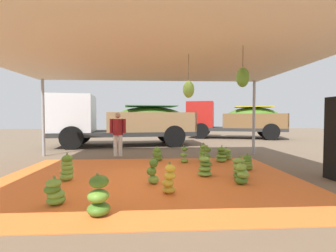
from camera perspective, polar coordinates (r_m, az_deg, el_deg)
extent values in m
plane|color=brown|center=(8.42, -4.08, -7.31)|extent=(40.00, 40.00, 0.00)
cube|color=orange|center=(5.48, -4.55, -12.43)|extent=(6.73, 4.98, 0.01)
cylinder|color=#9EA0A5|center=(9.46, -27.77, 1.76)|extent=(0.10, 0.10, 2.72)
cylinder|color=#9EA0A5|center=(9.35, 19.91, 1.88)|extent=(0.10, 0.10, 2.72)
cube|color=beige|center=(5.48, -4.64, 16.59)|extent=(8.00, 7.00, 0.06)
cylinder|color=#4C422D|center=(5.21, 4.98, 13.93)|extent=(0.01, 0.01, 0.54)
ellipsoid|color=#75A83D|center=(5.13, 4.96, 8.77)|extent=(0.24, 0.24, 0.36)
cylinder|color=#4C422D|center=(4.83, 17.55, 15.70)|extent=(0.01, 0.01, 0.39)
ellipsoid|color=#518428|center=(4.75, 17.49, 11.04)|extent=(0.24, 0.24, 0.36)
ellipsoid|color=#75A83D|center=(7.99, 13.83, -7.36)|extent=(0.40, 0.40, 0.12)
ellipsoid|color=#75A83D|center=(7.94, 13.81, -6.86)|extent=(0.33, 0.33, 0.12)
ellipsoid|color=#6B9E38|center=(7.95, 13.83, -6.29)|extent=(0.35, 0.35, 0.12)
ellipsoid|color=#75A83D|center=(7.89, 13.93, -5.77)|extent=(0.33, 0.33, 0.12)
cylinder|color=olive|center=(7.91, 13.78, -5.32)|extent=(0.04, 0.04, 0.12)
ellipsoid|color=#75A83D|center=(5.69, -23.17, -11.12)|extent=(0.35, 0.35, 0.17)
ellipsoid|color=#6B9E38|center=(5.68, -23.07, -10.12)|extent=(0.34, 0.34, 0.17)
ellipsoid|color=#75A83D|center=(5.66, -23.04, -9.16)|extent=(0.26, 0.26, 0.17)
ellipsoid|color=#75A83D|center=(5.64, -23.11, -8.19)|extent=(0.24, 0.24, 0.17)
ellipsoid|color=#518428|center=(5.59, -23.03, -7.24)|extent=(0.32, 0.32, 0.17)
cylinder|color=olive|center=(5.59, -23.08, -6.63)|extent=(0.04, 0.04, 0.12)
ellipsoid|color=#60932D|center=(7.23, 3.96, -8.31)|extent=(0.24, 0.24, 0.12)
ellipsoid|color=#6B9E38|center=(7.23, 3.77, -6.90)|extent=(0.27, 0.27, 0.12)
ellipsoid|color=#518428|center=(7.19, 4.00, -5.53)|extent=(0.27, 0.27, 0.12)
cylinder|color=olive|center=(7.18, 3.83, -5.05)|extent=(0.04, 0.04, 0.12)
ellipsoid|color=#6B9E38|center=(7.53, 8.28, -7.85)|extent=(0.29, 0.29, 0.13)
ellipsoid|color=#75A83D|center=(7.51, 8.35, -7.13)|extent=(0.37, 0.37, 0.13)
ellipsoid|color=#6B9E38|center=(7.53, 8.41, -6.35)|extent=(0.25, 0.25, 0.13)
ellipsoid|color=#75A83D|center=(7.53, 8.51, -5.61)|extent=(0.29, 0.29, 0.13)
ellipsoid|color=#6B9E38|center=(7.47, 8.55, -4.92)|extent=(0.31, 0.31, 0.13)
cylinder|color=olive|center=(7.49, 8.44, -4.44)|extent=(0.04, 0.04, 0.12)
ellipsoid|color=#60932D|center=(6.59, 18.45, -9.41)|extent=(0.39, 0.39, 0.13)
ellipsoid|color=#6B9E38|center=(6.58, 18.49, -8.86)|extent=(0.33, 0.33, 0.13)
ellipsoid|color=#6B9E38|center=(6.57, 18.40, -8.28)|extent=(0.35, 0.35, 0.13)
ellipsoid|color=#518428|center=(6.55, 18.46, -7.72)|extent=(0.27, 0.27, 0.13)
ellipsoid|color=#518428|center=(6.57, 18.44, -7.11)|extent=(0.32, 0.32, 0.13)
cylinder|color=olive|center=(6.53, 18.48, -6.63)|extent=(0.04, 0.04, 0.12)
ellipsoid|color=#6B9E38|center=(6.77, 9.29, -8.91)|extent=(0.32, 0.32, 0.16)
ellipsoid|color=#477523|center=(6.79, 9.29, -7.20)|extent=(0.26, 0.26, 0.16)
ellipsoid|color=#477523|center=(6.76, 9.43, -5.58)|extent=(0.26, 0.26, 0.16)
cylinder|color=olive|center=(6.73, 9.37, -5.09)|extent=(0.04, 0.04, 0.12)
ellipsoid|color=#477523|center=(5.20, 17.12, -12.38)|extent=(0.37, 0.37, 0.15)
ellipsoid|color=#75A83D|center=(5.14, 17.57, -11.00)|extent=(0.33, 0.33, 0.15)
ellipsoid|color=#75A83D|center=(5.13, 16.98, -9.44)|extent=(0.30, 0.30, 0.15)
cylinder|color=olive|center=(5.11, 17.35, -8.80)|extent=(0.04, 0.04, 0.12)
ellipsoid|color=#518428|center=(5.67, 17.03, -11.29)|extent=(0.35, 0.35, 0.13)
ellipsoid|color=#6B9E38|center=(5.64, 16.92, -10.22)|extent=(0.44, 0.44, 0.13)
ellipsoid|color=#75A83D|center=(5.60, 16.78, -9.14)|extent=(0.42, 0.42, 0.13)
ellipsoid|color=#6B9E38|center=(5.55, 16.64, -8.07)|extent=(0.38, 0.38, 0.13)
cylinder|color=olive|center=(5.57, 16.87, -7.42)|extent=(0.04, 0.04, 0.12)
ellipsoid|color=#477523|center=(3.65, -16.28, -18.57)|extent=(0.45, 0.45, 0.18)
ellipsoid|color=#60932D|center=(3.55, -16.38, -15.80)|extent=(0.31, 0.31, 0.18)
ellipsoid|color=#477523|center=(3.51, -16.25, -12.68)|extent=(0.27, 0.27, 0.18)
cylinder|color=olive|center=(3.50, -16.57, -11.71)|extent=(0.04, 0.04, 0.12)
ellipsoid|color=#75A83D|center=(5.02, -3.53, -12.69)|extent=(0.32, 0.32, 0.17)
ellipsoid|color=#518428|center=(4.99, -3.98, -10.80)|extent=(0.24, 0.24, 0.17)
ellipsoid|color=#477523|center=(4.95, -3.45, -8.90)|extent=(0.25, 0.25, 0.17)
cylinder|color=olive|center=(4.95, -3.75, -8.19)|extent=(0.04, 0.04, 0.12)
ellipsoid|color=#60932D|center=(4.29, -25.27, -15.74)|extent=(0.37, 0.37, 0.14)
ellipsoid|color=#6B9E38|center=(4.27, -25.30, -14.59)|extent=(0.33, 0.33, 0.14)
ellipsoid|color=#477523|center=(4.24, -26.01, -13.49)|extent=(0.27, 0.27, 0.14)
ellipsoid|color=#6B9E38|center=(4.23, -25.76, -12.30)|extent=(0.24, 0.24, 0.14)
cylinder|color=olive|center=(4.22, -25.64, -11.49)|extent=(0.04, 0.04, 0.12)
ellipsoid|color=#6B9E38|center=(7.53, 12.63, -7.92)|extent=(0.45, 0.45, 0.13)
ellipsoid|color=#75A83D|center=(7.54, 12.67, -7.07)|extent=(0.37, 0.37, 0.13)
ellipsoid|color=#477523|center=(7.54, 12.83, -6.23)|extent=(0.32, 0.32, 0.13)
ellipsoid|color=#60932D|center=(7.50, 12.61, -5.44)|extent=(0.30, 0.30, 0.13)
cylinder|color=olive|center=(7.50, 12.80, -4.98)|extent=(0.04, 0.04, 0.12)
ellipsoid|color=#75A83D|center=(5.70, 8.79, -11.19)|extent=(0.43, 0.43, 0.12)
ellipsoid|color=#6B9E38|center=(5.69, 8.84, -10.07)|extent=(0.42, 0.42, 0.12)
ellipsoid|color=#60932D|center=(5.70, 9.03, -8.92)|extent=(0.29, 0.29, 0.12)
ellipsoid|color=#75A83D|center=(5.63, 8.78, -7.93)|extent=(0.32, 0.32, 0.12)
cylinder|color=olive|center=(5.64, 8.94, -7.28)|extent=(0.04, 0.04, 0.12)
ellipsoid|color=gold|center=(4.43, 0.21, -14.96)|extent=(0.25, 0.25, 0.14)
ellipsoid|color=gold|center=(4.36, 0.00, -13.49)|extent=(0.25, 0.25, 0.14)
ellipsoid|color=gold|center=(4.33, 0.47, -11.81)|extent=(0.23, 0.23, 0.14)
ellipsoid|color=gold|center=(4.31, 0.52, -10.12)|extent=(0.27, 0.27, 0.14)
cylinder|color=olive|center=(4.30, 0.37, -9.32)|extent=(0.04, 0.04, 0.12)
ellipsoid|color=#518428|center=(7.51, -2.46, -7.71)|extent=(0.42, 0.42, 0.17)
ellipsoid|color=#477523|center=(7.48, -2.51, -7.09)|extent=(0.39, 0.39, 0.17)
ellipsoid|color=#60932D|center=(7.49, -2.75, -6.43)|extent=(0.33, 0.33, 0.17)
ellipsoid|color=#518428|center=(7.46, -2.62, -5.81)|extent=(0.33, 0.33, 0.17)
cylinder|color=olive|center=(7.44, -2.69, -5.36)|extent=(0.04, 0.04, 0.12)
cube|color=#2D2D2D|center=(11.75, -10.31, -1.70)|extent=(6.81, 3.16, 0.20)
cube|color=silver|center=(11.95, -21.76, 2.80)|extent=(2.10, 2.37, 1.70)
cube|color=#232D38|center=(12.18, -26.10, 4.32)|extent=(0.26, 1.86, 0.75)
cube|color=#99754C|center=(10.68, -3.59, 0.90)|extent=(4.05, 0.60, 0.90)
cube|color=#99754C|center=(12.92, -4.81, 1.12)|extent=(4.05, 0.60, 0.90)
cube|color=#99754C|center=(12.18, 5.11, 1.05)|extent=(0.38, 2.33, 0.90)
ellipsoid|color=#477523|center=(11.80, -4.26, 1.73)|extent=(3.80, 2.41, 1.19)
cube|color=#237533|center=(11.81, -4.27, 4.72)|extent=(2.65, 2.08, 0.04)
cylinder|color=black|center=(10.91, -22.10, -2.65)|extent=(1.03, 0.41, 1.00)
cylinder|color=black|center=(13.01, -20.22, -1.87)|extent=(1.03, 0.41, 1.00)
cylinder|color=black|center=(10.93, 1.51, -2.48)|extent=(1.03, 0.41, 1.00)
cylinder|color=black|center=(13.03, -0.46, -1.73)|extent=(1.03, 0.41, 1.00)
cube|color=#2D2D2D|center=(16.22, 15.57, -0.69)|extent=(6.49, 3.82, 0.20)
cube|color=red|center=(16.24, 7.82, 2.73)|extent=(2.21, 2.44, 1.70)
cube|color=#232D38|center=(16.35, 4.79, 3.93)|extent=(0.51, 1.71, 0.75)
cube|color=brown|center=(15.24, 20.15, 1.15)|extent=(3.66, 1.12, 0.90)
cube|color=brown|center=(17.36, 19.25, 1.27)|extent=(3.66, 1.12, 0.90)
cube|color=brown|center=(16.62, 26.03, 1.14)|extent=(0.69, 2.16, 0.90)
ellipsoid|color=#477523|center=(16.30, 19.68, 1.94)|extent=(3.72, 2.71, 1.31)
cube|color=yellow|center=(16.31, 19.71, 4.32)|extent=(2.65, 2.25, 0.04)
cylinder|color=black|center=(15.25, 7.93, -1.18)|extent=(1.04, 0.55, 1.00)
cylinder|color=black|center=(17.26, 8.50, -0.79)|extent=(1.04, 0.55, 1.00)
cylinder|color=black|center=(15.46, 23.46, -1.29)|extent=(1.04, 0.55, 1.00)
cylinder|color=black|center=(17.45, 22.24, -0.90)|extent=(1.04, 0.55, 1.00)
cylinder|color=silver|center=(8.61, -12.48, -4.61)|extent=(0.14, 0.14, 0.75)
cylinder|color=silver|center=(8.59, -11.36, -4.62)|extent=(0.14, 0.14, 0.75)
cylinder|color=maroon|center=(8.55, -11.96, -0.21)|extent=(0.35, 0.35, 0.57)
cylinder|color=maroon|center=(8.58, -13.46, 0.00)|extent=(0.11, 0.11, 0.50)
cylinder|color=maroon|center=(8.51, -10.44, 0.00)|extent=(0.11, 0.11, 0.50)
sphere|color=tan|center=(8.54, -11.98, 2.51)|extent=(0.20, 0.20, 0.20)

